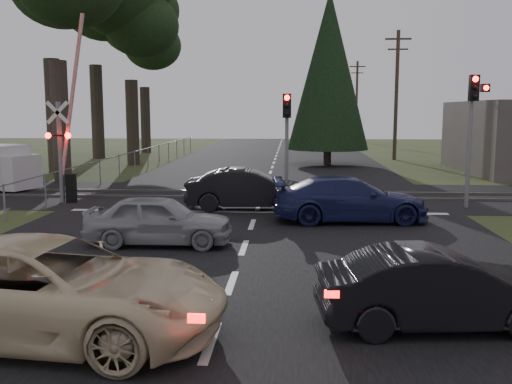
# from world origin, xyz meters

# --- Properties ---
(ground) EXTENTS (120.00, 120.00, 0.00)m
(ground) POSITION_xyz_m (0.00, 0.00, 0.00)
(ground) COLOR #313C1B
(ground) RESTS_ON ground
(road) EXTENTS (14.00, 100.00, 0.01)m
(road) POSITION_xyz_m (0.00, 10.00, 0.01)
(road) COLOR black
(road) RESTS_ON ground
(rail_corridor) EXTENTS (120.00, 8.00, 0.01)m
(rail_corridor) POSITION_xyz_m (0.00, 12.00, 0.01)
(rail_corridor) COLOR black
(rail_corridor) RESTS_ON ground
(stop_line) EXTENTS (13.00, 0.35, 0.00)m
(stop_line) POSITION_xyz_m (0.00, 8.20, 0.01)
(stop_line) COLOR silver
(stop_line) RESTS_ON ground
(rail_near) EXTENTS (120.00, 0.12, 0.10)m
(rail_near) POSITION_xyz_m (0.00, 11.20, 0.05)
(rail_near) COLOR #59544C
(rail_near) RESTS_ON ground
(rail_far) EXTENTS (120.00, 0.12, 0.10)m
(rail_far) POSITION_xyz_m (0.00, 12.80, 0.05)
(rail_far) COLOR #59544C
(rail_far) RESTS_ON ground
(crossing_signal) EXTENTS (1.62, 0.38, 6.96)m
(crossing_signal) POSITION_xyz_m (-7.27, 9.79, 2.06)
(crossing_signal) COLOR slate
(crossing_signal) RESTS_ON ground
(traffic_signal_right) EXTENTS (0.68, 0.48, 4.70)m
(traffic_signal_right) POSITION_xyz_m (7.55, 9.47, 3.31)
(traffic_signal_right) COLOR slate
(traffic_signal_right) RESTS_ON ground
(traffic_signal_center) EXTENTS (0.32, 0.48, 4.10)m
(traffic_signal_center) POSITION_xyz_m (1.00, 10.68, 2.81)
(traffic_signal_center) COLOR slate
(traffic_signal_center) RESTS_ON ground
(utility_pole_mid) EXTENTS (1.80, 0.26, 9.00)m
(utility_pole_mid) POSITION_xyz_m (8.50, 30.00, 4.73)
(utility_pole_mid) COLOR #4C3D2D
(utility_pole_mid) RESTS_ON ground
(utility_pole_far) EXTENTS (1.80, 0.26, 9.00)m
(utility_pole_far) POSITION_xyz_m (8.50, 55.00, 4.73)
(utility_pole_far) COLOR #4C3D2D
(utility_pole_far) RESTS_ON ground
(euc_tree_c) EXTENTS (6.00, 6.00, 13.20)m
(euc_tree_c) POSITION_xyz_m (-9.00, 25.00, 9.51)
(euc_tree_c) COLOR #473D33
(euc_tree_c) RESTS_ON ground
(euc_tree_e) EXTENTS (6.00, 6.00, 13.20)m
(euc_tree_e) POSITION_xyz_m (-11.00, 36.00, 9.51)
(euc_tree_e) COLOR #473D33
(euc_tree_e) RESTS_ON ground
(conifer_tree) EXTENTS (5.20, 5.20, 11.00)m
(conifer_tree) POSITION_xyz_m (3.50, 26.00, 5.99)
(conifer_tree) COLOR #473D33
(conifer_tree) RESTS_ON ground
(fence_left) EXTENTS (0.10, 36.00, 1.20)m
(fence_left) POSITION_xyz_m (-7.80, 22.50, 0.00)
(fence_left) COLOR slate
(fence_left) RESTS_ON ground
(cream_coupe) EXTENTS (5.70, 3.04, 1.53)m
(cream_coupe) POSITION_xyz_m (-2.50, -2.93, 0.76)
(cream_coupe) COLOR beige
(cream_coupe) RESTS_ON ground
(dark_hatchback) EXTENTS (3.99, 1.73, 1.28)m
(dark_hatchback) POSITION_xyz_m (3.58, -2.17, 0.64)
(dark_hatchback) COLOR black
(dark_hatchback) RESTS_ON ground
(silver_car) EXTENTS (3.82, 1.54, 1.30)m
(silver_car) POSITION_xyz_m (-2.22, 3.23, 0.65)
(silver_car) COLOR #94979B
(silver_car) RESTS_ON ground
(blue_sedan) EXTENTS (5.00, 2.37, 1.41)m
(blue_sedan) POSITION_xyz_m (3.04, 6.73, 0.70)
(blue_sedan) COLOR #1A1F4E
(blue_sedan) RESTS_ON ground
(dark_car_far) EXTENTS (4.43, 1.75, 1.44)m
(dark_car_far) POSITION_xyz_m (-0.34, 8.75, 0.72)
(dark_car_far) COLOR black
(dark_car_far) RESTS_ON ground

